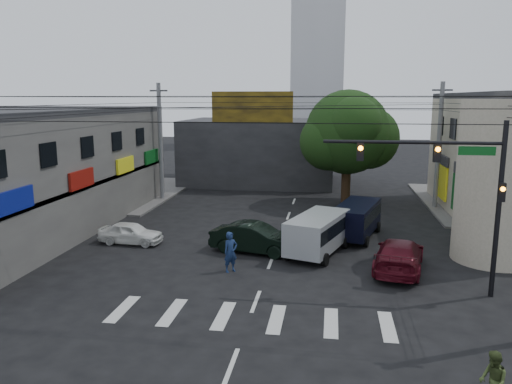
% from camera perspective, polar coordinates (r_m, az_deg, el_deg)
% --- Properties ---
extents(ground, '(160.00, 160.00, 0.00)m').
position_cam_1_polar(ground, '(23.27, 1.11, -9.54)').
color(ground, black).
rests_on(ground, ground).
extents(sidewalk_far_left, '(16.00, 16.00, 0.15)m').
position_cam_1_polar(sidewalk_far_left, '(45.49, -18.77, 0.03)').
color(sidewalk_far_left, '#514F4C').
rests_on(sidewalk_far_left, ground).
extents(corner_column, '(4.00, 4.00, 8.00)m').
position_cam_1_polar(corner_column, '(27.21, 25.99, 1.06)').
color(corner_column, gray).
rests_on(corner_column, ground).
extents(building_far, '(14.00, 10.00, 6.00)m').
position_cam_1_polar(building_far, '(48.40, 0.48, 4.71)').
color(building_far, '#232326').
rests_on(building_far, ground).
extents(billboard, '(7.00, 0.30, 2.60)m').
position_cam_1_polar(billboard, '(43.29, -0.44, 9.71)').
color(billboard, olive).
rests_on(billboard, building_far).
extents(tower_distant, '(9.00, 9.00, 44.00)m').
position_cam_1_polar(tower_distant, '(92.74, 7.21, 19.27)').
color(tower_distant, silver).
rests_on(tower_distant, ground).
extents(street_tree, '(6.40, 6.40, 8.70)m').
position_cam_1_polar(street_tree, '(38.75, 10.42, 6.71)').
color(street_tree, black).
rests_on(street_tree, ground).
extents(traffic_gantry, '(7.10, 0.35, 7.20)m').
position_cam_1_polar(traffic_gantry, '(21.47, 21.96, 1.30)').
color(traffic_gantry, black).
rests_on(traffic_gantry, ground).
extents(utility_pole_far_left, '(0.32, 0.32, 9.20)m').
position_cam_1_polar(utility_pole_far_left, '(40.09, -10.87, 5.57)').
color(utility_pole_far_left, '#59595B').
rests_on(utility_pole_far_left, ground).
extents(utility_pole_far_right, '(0.32, 0.32, 9.20)m').
position_cam_1_polar(utility_pole_far_right, '(38.57, 20.15, 4.92)').
color(utility_pole_far_right, '#59595B').
rests_on(utility_pole_far_right, ground).
extents(dark_sedan, '(3.74, 5.47, 1.56)m').
position_cam_1_polar(dark_sedan, '(26.38, -0.09, -5.29)').
color(dark_sedan, black).
rests_on(dark_sedan, ground).
extents(white_compact, '(1.93, 3.78, 1.22)m').
position_cam_1_polar(white_compact, '(28.88, -14.12, -4.56)').
color(white_compact, white).
rests_on(white_compact, ground).
extents(maroon_sedan, '(4.13, 6.01, 1.51)m').
position_cam_1_polar(maroon_sedan, '(24.69, 16.05, -6.92)').
color(maroon_sedan, '#460A14').
rests_on(maroon_sedan, ground).
extents(silver_minivan, '(5.98, 4.87, 2.05)m').
position_cam_1_polar(silver_minivan, '(26.24, 7.05, -4.90)').
color(silver_minivan, '#ABAFB3').
rests_on(silver_minivan, ground).
extents(navy_van, '(5.97, 4.46, 2.00)m').
position_cam_1_polar(navy_van, '(29.70, 11.40, -3.25)').
color(navy_van, black).
rests_on(navy_van, ground).
extents(traffic_officer, '(1.16, 1.16, 1.92)m').
position_cam_1_polar(traffic_officer, '(23.50, -2.92, -6.86)').
color(traffic_officer, '#15264C').
rests_on(traffic_officer, ground).
extents(pedestrian_olive, '(0.86, 0.71, 1.60)m').
position_cam_1_polar(pedestrian_olive, '(15.19, 25.46, -18.90)').
color(pedestrian_olive, '#374620').
rests_on(pedestrian_olive, ground).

